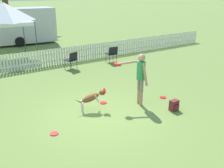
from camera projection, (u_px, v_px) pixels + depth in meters
ground_plane at (101, 115)px, 7.74m from camera, size 240.00×240.00×0.00m
handler_person at (140, 73)px, 8.13m from camera, size 0.92×0.89×1.75m
leaping_dog at (92, 98)px, 7.91m from camera, size 1.03×0.46×0.71m
frisbee_near_handler at (103, 103)px, 8.59m from camera, size 0.22×0.22×0.02m
frisbee_near_dog at (54, 134)px, 6.71m from camera, size 0.22×0.22×0.02m
frisbee_midfield at (163, 97)px, 9.02m from camera, size 0.22×0.22×0.02m
backpack_on_grass at (174, 105)px, 8.00m from camera, size 0.28×0.23×0.35m
picket_fence at (35, 60)px, 12.38m from camera, size 24.80×0.04×0.88m
folding_chair_blue_left at (112, 53)px, 13.43m from camera, size 0.57×0.59×0.88m
folding_chair_center at (72, 59)px, 12.26m from camera, size 0.62×0.63×0.86m
canopy_tent_main at (5, 14)px, 13.69m from camera, size 2.46×2.46×3.09m
equipment_trailer at (23, 25)px, 18.33m from camera, size 5.22×2.71×2.55m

